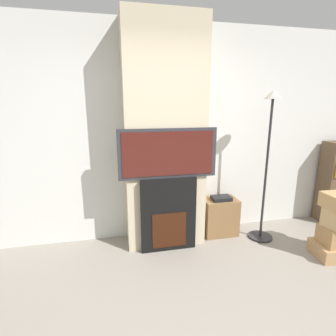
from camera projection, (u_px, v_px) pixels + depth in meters
The scene contains 7 objects.
wall_back at pixel (160, 135), 3.36m from camera, with size 6.00×0.06×2.70m.
chimney_breast at pixel (164, 137), 3.13m from camera, with size 0.96×0.42×2.70m.
fireplace at pixel (168, 214), 3.15m from camera, with size 0.66×0.15×0.91m.
television at pixel (168, 153), 2.97m from camera, with size 1.14×0.07×0.57m.
floor_lamp at pixel (268, 154), 3.23m from camera, with size 0.31×0.31×1.90m.
media_stand at pixel (219, 216), 3.56m from camera, with size 0.45×0.32×0.55m.
bookshelf at pixel (334, 182), 3.88m from camera, with size 0.37×0.29×1.21m.
Camera 1 is at (-0.63, -1.27, 1.75)m, focal length 28.00 mm.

